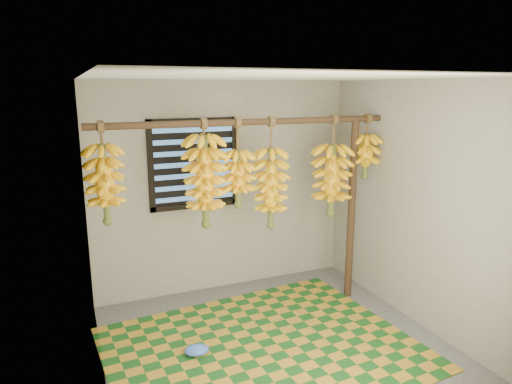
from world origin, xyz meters
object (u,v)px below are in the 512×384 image
banana_bunch_b (205,181)px  banana_bunch_d (271,188)px  banana_bunch_f (366,156)px  support_post (351,211)px  banana_bunch_e (332,180)px  banana_bunch_a (105,184)px  banana_bunch_c (238,179)px  plastic_bag (197,350)px  woven_mat (263,348)px

banana_bunch_b → banana_bunch_d: same height
banana_bunch_f → support_post: bearing=180.0°
banana_bunch_e → banana_bunch_f: bearing=0.0°
banana_bunch_d → banana_bunch_a: bearing=-180.0°
banana_bunch_a → banana_bunch_b: (0.89, -0.00, -0.04)m
banana_bunch_c → banana_bunch_d: bearing=0.0°
banana_bunch_b → banana_bunch_e: size_ratio=0.96×
plastic_bag → banana_bunch_b: (0.27, 0.51, 1.41)m
banana_bunch_a → banana_bunch_c: 1.22m
banana_bunch_d → banana_bunch_e: 0.71m
banana_bunch_d → banana_bunch_e: same height
support_post → banana_bunch_c: size_ratio=2.30×
banana_bunch_a → banana_bunch_c: size_ratio=1.03×
banana_bunch_a → banana_bunch_d: same height
woven_mat → banana_bunch_a: bearing=152.2°
plastic_bag → banana_bunch_f: (2.07, 0.51, 1.54)m
support_post → banana_bunch_b: (-1.66, -0.00, 0.46)m
banana_bunch_f → woven_mat: bearing=-156.8°
banana_bunch_c → banana_bunch_f: size_ratio=1.26×
support_post → banana_bunch_e: banana_bunch_e is taller
banana_bunch_b → banana_bunch_c: size_ratio=1.18×
banana_bunch_a → banana_bunch_c: bearing=-0.0°
woven_mat → banana_bunch_b: banana_bunch_b is taller
support_post → banana_bunch_e: (-0.27, -0.00, 0.36)m
banana_bunch_a → banana_bunch_b: same height
support_post → plastic_bag: size_ratio=9.16×
banana_bunch_a → banana_bunch_d: bearing=0.0°
woven_mat → banana_bunch_a: size_ratio=3.00×
woven_mat → banana_bunch_f: bearing=23.2°
banana_bunch_e → banana_bunch_a: bearing=180.0°
banana_bunch_c → banana_bunch_e: size_ratio=0.81×
plastic_bag → banana_bunch_c: banana_bunch_c is taller
banana_bunch_b → banana_bunch_e: bearing=0.0°
plastic_bag → support_post: bearing=14.9°
banana_bunch_d → woven_mat: bearing=-119.4°
banana_bunch_a → banana_bunch_f: size_ratio=1.30×
support_post → banana_bunch_c: banana_bunch_c is taller
support_post → banana_bunch_d: bearing=180.0°
plastic_bag → banana_bunch_e: (1.65, 0.51, 1.31)m
banana_bunch_d → banana_bunch_c: bearing=-180.0°
woven_mat → banana_bunch_d: bearing=60.6°
banana_bunch_f → banana_bunch_b: bearing=180.0°
woven_mat → banana_bunch_f: size_ratio=3.90×
banana_bunch_a → banana_bunch_e: (2.28, -0.00, -0.15)m
banana_bunch_d → banana_bunch_b: bearing=-180.0°
banana_bunch_c → banana_bunch_e: (1.06, 0.00, -0.10)m
banana_bunch_c → banana_bunch_d: size_ratio=0.78×
woven_mat → banana_bunch_c: 1.59m
plastic_bag → banana_bunch_b: bearing=62.5°
banana_bunch_b → banana_bunch_e: 1.39m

